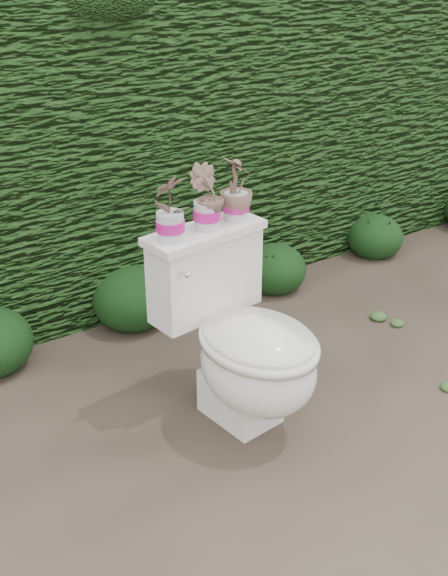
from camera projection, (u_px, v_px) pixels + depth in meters
ground at (252, 428)px, 2.95m from camera, size 60.00×60.00×0.00m
hedge at (81, 145)px, 3.78m from camera, size 8.00×1.00×1.60m
toilet at (244, 345)px, 2.85m from camera, size 0.54×0.73×0.78m
potted_plant_left at (170, 209)px, 2.67m from camera, size 0.14×0.11×0.25m
potted_plant_center at (207, 199)px, 2.77m from camera, size 0.17×0.17×0.24m
potted_plant_right at (236, 190)px, 2.86m from camera, size 0.14×0.14×0.25m
liriope_clump_3 at (132, 293)px, 3.65m from camera, size 0.41×0.41×0.33m
liriope_clump_4 at (274, 264)px, 4.01m from camera, size 0.36×0.36×0.28m
liriope_clump_5 at (375, 232)px, 4.43m from camera, size 0.34×0.34×0.28m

